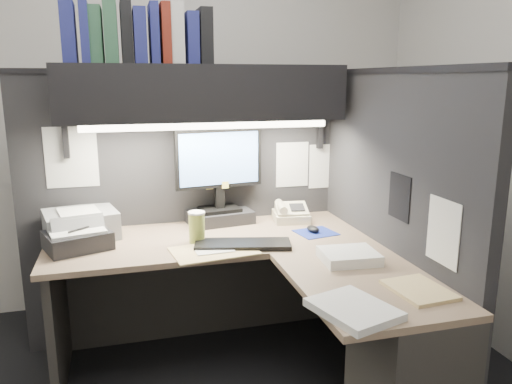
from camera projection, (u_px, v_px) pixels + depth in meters
wall_back at (168, 112)px, 3.45m from camera, size 3.50×0.04×2.70m
wall_front at (405, 261)px, 0.62m from camera, size 3.50×0.04×2.70m
partition_back at (186, 209)px, 3.04m from camera, size 1.90×0.06×1.60m
partition_right at (389, 232)px, 2.58m from camera, size 0.06×1.50×1.60m
desk at (299, 325)px, 2.34m from camera, size 1.70×1.53×0.73m
overhead_shelf at (204, 93)px, 2.74m from camera, size 1.55×0.34×0.30m
task_light_tube at (209, 126)px, 2.65m from camera, size 1.32×0.04×0.04m
monitor at (219, 186)px, 2.95m from camera, size 0.52×0.28×0.57m
keyboard at (243, 244)px, 2.57m from camera, size 0.52×0.27×0.02m
mousepad at (316, 233)px, 2.80m from camera, size 0.24×0.22×0.00m
mouse at (313, 229)px, 2.80m from camera, size 0.07×0.10×0.03m
telephone at (291, 214)px, 3.03m from camera, size 0.24×0.25×0.08m
coffee_cup at (197, 228)px, 2.62m from camera, size 0.11×0.11×0.16m
printer at (81, 224)px, 2.71m from camera, size 0.43×0.38×0.15m
notebook_stack at (78, 240)px, 2.53m from camera, size 0.37×0.34×0.09m
open_folder at (214, 251)px, 2.50m from camera, size 0.45×0.32×0.01m
paper_stack_a at (349, 256)px, 2.36m from camera, size 0.27×0.24×0.05m
paper_stack_b at (354, 309)px, 1.84m from camera, size 0.32×0.36×0.03m
manila_stack at (419, 290)px, 2.02m from camera, size 0.23×0.28×0.02m
binder_row at (139, 35)px, 2.59m from camera, size 0.75×0.25×0.31m
pinned_papers at (265, 176)px, 2.74m from camera, size 1.76×1.31×0.51m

